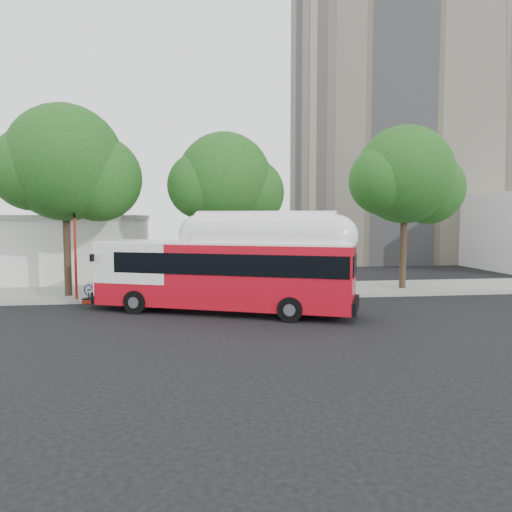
% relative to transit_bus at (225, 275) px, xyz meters
% --- Properties ---
extents(ground, '(120.00, 120.00, 0.00)m').
position_rel_transit_bus_xyz_m(ground, '(1.39, -0.54, -1.65)').
color(ground, black).
rests_on(ground, ground).
extents(sidewalk, '(60.00, 5.00, 0.15)m').
position_rel_transit_bus_xyz_m(sidewalk, '(1.39, 5.96, -1.57)').
color(sidewalk, gray).
rests_on(sidewalk, ground).
extents(curb_strip, '(60.00, 0.30, 0.15)m').
position_rel_transit_bus_xyz_m(curb_strip, '(1.39, 3.36, -1.57)').
color(curb_strip, gray).
rests_on(curb_strip, ground).
extents(red_curb_segment, '(10.00, 0.32, 0.16)m').
position_rel_transit_bus_xyz_m(red_curb_segment, '(-1.61, 3.36, -1.57)').
color(red_curb_segment, '#9F1F11').
rests_on(red_curb_segment, ground).
extents(street_tree_left, '(6.67, 5.80, 9.74)m').
position_rel_transit_bus_xyz_m(street_tree_left, '(-7.14, 5.01, 4.96)').
color(street_tree_left, '#2D2116').
rests_on(street_tree_left, ground).
extents(street_tree_mid, '(5.75, 5.00, 8.62)m').
position_rel_transit_bus_xyz_m(street_tree_mid, '(0.80, 5.51, 4.26)').
color(street_tree_mid, '#2D2116').
rests_on(street_tree_mid, ground).
extents(street_tree_right, '(6.21, 5.40, 9.18)m').
position_rel_transit_bus_xyz_m(street_tree_right, '(10.83, 5.31, 4.61)').
color(street_tree_right, '#2D2116').
rests_on(street_tree_right, ground).
extents(apartment_tower, '(18.00, 18.00, 37.00)m').
position_rel_transit_bus_xyz_m(apartment_tower, '(19.39, 27.46, 15.97)').
color(apartment_tower, tan).
rests_on(apartment_tower, ground).
extents(low_commercial_bldg, '(16.20, 10.20, 4.25)m').
position_rel_transit_bus_xyz_m(low_commercial_bldg, '(-12.61, 13.46, 0.50)').
color(low_commercial_bldg, silver).
rests_on(low_commercial_bldg, ground).
extents(transit_bus, '(11.81, 6.45, 3.53)m').
position_rel_transit_bus_xyz_m(transit_bus, '(0.00, 0.00, 0.00)').
color(transit_bus, '#B50C1A').
rests_on(transit_bus, ground).
extents(signal_pole, '(0.12, 0.41, 4.32)m').
position_rel_transit_bus_xyz_m(signal_pole, '(-6.96, 3.72, 0.57)').
color(signal_pole, '#AA1B12').
rests_on(signal_pole, ground).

